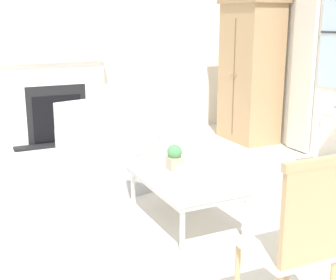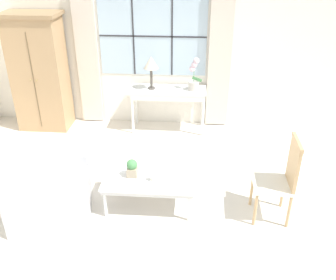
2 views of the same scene
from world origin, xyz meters
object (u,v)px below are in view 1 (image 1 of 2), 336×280
fireplace (54,93)px  side_chair_wooden (299,235)px  pillar_candle (180,174)px  coffee_table (185,181)px  armchair_upholstered (113,157)px  potted_plant_small (175,157)px  armoire (250,72)px

fireplace → side_chair_wooden: (4.67, 0.30, -0.13)m
side_chair_wooden → pillar_candle: side_chair_wooden is taller
fireplace → coffee_table: bearing=7.6°
armchair_upholstered → side_chair_wooden: bearing=2.4°
potted_plant_small → pillar_candle: potted_plant_small is taller
armoire → potted_plant_small: armoire is taller
side_chair_wooden → potted_plant_small: size_ratio=4.59×
potted_plant_small → pillar_candle: bearing=-17.7°
armoire → coffee_table: bearing=-45.3°
side_chair_wooden → potted_plant_small: 1.77m
armoire → armchair_upholstered: (0.89, -2.35, -0.70)m
side_chair_wooden → pillar_candle: (-1.50, 0.03, -0.11)m
armoire → side_chair_wooden: bearing=-31.4°
fireplace → armchair_upholstered: size_ratio=1.95×
fireplace → side_chair_wooden: size_ratio=2.08×
fireplace → potted_plant_small: 2.95m
coffee_table → potted_plant_small: bearing=178.9°
armoire → side_chair_wooden: size_ratio=1.88×
fireplace → side_chair_wooden: 4.69m
side_chair_wooden → pillar_candle: 1.50m
armoire → coffee_table: 3.05m
coffee_table → pillar_candle: pillar_candle is taller
fireplace → armoire: size_ratio=1.11×
side_chair_wooden → coffee_table: (-1.56, 0.11, -0.21)m
fireplace → coffee_table: size_ratio=1.97×
fireplace → potted_plant_small: (2.91, 0.42, -0.18)m
pillar_candle → fireplace: bearing=-174.0°
side_chair_wooden → pillar_candle: size_ratio=7.95×
fireplace → side_chair_wooden: fireplace is taller
fireplace → pillar_candle: bearing=6.0°
armchair_upholstered → side_chair_wooden: side_chair_wooden is taller
fireplace → armchair_upholstered: (1.90, 0.19, -0.43)m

